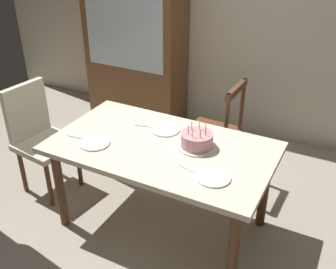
{
  "coord_description": "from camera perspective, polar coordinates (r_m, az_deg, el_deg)",
  "views": [
    {
      "loc": [
        1.16,
        -2.13,
        2.18
      ],
      "look_at": [
        0.05,
        0.0,
        0.83
      ],
      "focal_mm": 42.63,
      "sensor_mm": 36.0,
      "label": 1
    }
  ],
  "objects": [
    {
      "name": "ground",
      "position": [
        3.26,
        -0.8,
        -12.56
      ],
      "size": [
        6.4,
        6.4,
        0.0
      ],
      "primitive_type": "plane",
      "color": "#9E9384"
    },
    {
      "name": "back_wall",
      "position": [
        4.24,
        11.49,
        16.84
      ],
      "size": [
        6.4,
        0.1,
        2.6
      ],
      "primitive_type": "cube",
      "color": "beige",
      "rests_on": "ground"
    },
    {
      "name": "chair_spindle_back",
      "position": [
        3.54,
        6.61,
        0.03
      ],
      "size": [
        0.45,
        0.45,
        0.95
      ],
      "color": "#56331E",
      "rests_on": "ground"
    },
    {
      "name": "birthday_cake",
      "position": [
        2.79,
        4.14,
        -0.87
      ],
      "size": [
        0.28,
        0.28,
        0.18
      ],
      "color": "silver",
      "rests_on": "dining_table"
    },
    {
      "name": "china_cabinet",
      "position": [
        4.53,
        -4.71,
        13.56
      ],
      "size": [
        1.1,
        0.45,
        1.9
      ],
      "color": "brown",
      "rests_on": "ground"
    },
    {
      "name": "fork_near_guest",
      "position": [
        2.57,
        3.26,
        -5.1
      ],
      "size": [
        0.18,
        0.06,
        0.01
      ],
      "primitive_type": "cube",
      "rotation": [
        0.0,
        0.0,
        -0.25
      ],
      "color": "silver",
      "rests_on": "dining_table"
    },
    {
      "name": "fork_near_celebrant",
      "position": [
        2.99,
        -12.76,
        -0.43
      ],
      "size": [
        0.18,
        0.03,
        0.01
      ],
      "primitive_type": "cube",
      "rotation": [
        0.0,
        0.0,
        0.07
      ],
      "color": "silver",
      "rests_on": "dining_table"
    },
    {
      "name": "dining_table",
      "position": [
        2.88,
        -0.89,
        -3.06
      ],
      "size": [
        1.58,
        0.91,
        0.73
      ],
      "color": "beige",
      "rests_on": "ground"
    },
    {
      "name": "fork_far_side",
      "position": [
        3.07,
        -3.15,
        1.19
      ],
      "size": [
        0.18,
        0.05,
        0.01
      ],
      "primitive_type": "cube",
      "rotation": [
        0.0,
        0.0,
        0.21
      ],
      "color": "silver",
      "rests_on": "dining_table"
    },
    {
      "name": "plate_near_celebrant",
      "position": [
        2.89,
        -10.45,
        -1.21
      ],
      "size": [
        0.22,
        0.22,
        0.01
      ],
      "primitive_type": "cylinder",
      "color": "white",
      "rests_on": "dining_table"
    },
    {
      "name": "chair_upholstered",
      "position": [
        3.55,
        -18.03,
        0.18
      ],
      "size": [
        0.49,
        0.49,
        0.95
      ],
      "color": "beige",
      "rests_on": "ground"
    },
    {
      "name": "plate_far_side",
      "position": [
        3.02,
        -0.39,
        0.69
      ],
      "size": [
        0.22,
        0.22,
        0.01
      ],
      "primitive_type": "cylinder",
      "color": "white",
      "rests_on": "dining_table"
    },
    {
      "name": "plate_near_guest",
      "position": [
        2.51,
        6.49,
        -6.11
      ],
      "size": [
        0.22,
        0.22,
        0.01
      ],
      "primitive_type": "cylinder",
      "color": "white",
      "rests_on": "dining_table"
    }
  ]
}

